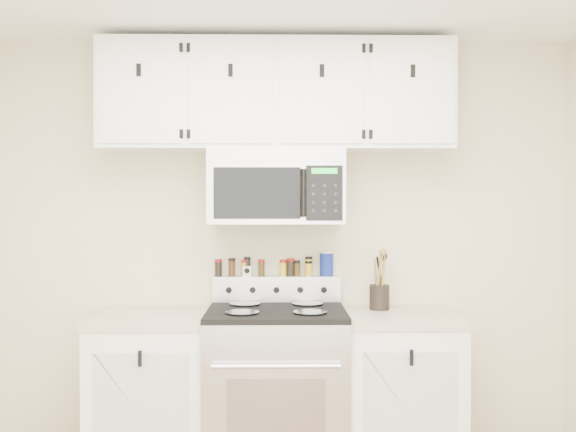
% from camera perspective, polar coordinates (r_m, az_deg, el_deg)
% --- Properties ---
extents(back_wall, '(3.50, 0.01, 2.50)m').
position_cam_1_polar(back_wall, '(3.86, -1.03, -3.10)').
color(back_wall, beige).
rests_on(back_wall, floor).
extents(range, '(0.76, 0.65, 1.10)m').
position_cam_1_polar(range, '(3.69, -1.04, -15.38)').
color(range, '#B7B7BA').
rests_on(range, floor).
extents(base_cabinet_left, '(0.64, 0.62, 0.92)m').
position_cam_1_polar(base_cabinet_left, '(3.78, -11.96, -15.39)').
color(base_cabinet_left, white).
rests_on(base_cabinet_left, floor).
extents(base_cabinet_right, '(0.64, 0.62, 0.92)m').
position_cam_1_polar(base_cabinet_right, '(3.78, 9.88, -15.40)').
color(base_cabinet_right, white).
rests_on(base_cabinet_right, floor).
extents(microwave, '(0.76, 0.44, 0.42)m').
position_cam_1_polar(microwave, '(3.66, -1.03, 2.61)').
color(microwave, '#9E9EA3').
rests_on(microwave, back_wall).
extents(upper_cabinets, '(2.00, 0.35, 0.62)m').
position_cam_1_polar(upper_cabinets, '(3.74, -1.04, 10.60)').
color(upper_cabinets, white).
rests_on(upper_cabinets, back_wall).
extents(utensil_crock, '(0.11, 0.11, 0.34)m').
position_cam_1_polar(utensil_crock, '(3.77, 8.13, -6.97)').
color(utensil_crock, black).
rests_on(utensil_crock, base_cabinet_right).
extents(kitchen_timer, '(0.05, 0.04, 0.06)m').
position_cam_1_polar(kitchen_timer, '(3.84, -3.65, -4.91)').
color(kitchen_timer, white).
rests_on(kitchen_timer, range).
extents(salt_canister, '(0.08, 0.08, 0.15)m').
position_cam_1_polar(salt_canister, '(3.85, 3.45, -4.25)').
color(salt_canister, navy).
rests_on(salt_canister, range).
extents(spice_jar_0, '(0.04, 0.04, 0.10)m').
position_cam_1_polar(spice_jar_0, '(3.85, -6.22, -4.58)').
color(spice_jar_0, black).
rests_on(spice_jar_0, range).
extents(spice_jar_1, '(0.04, 0.04, 0.11)m').
position_cam_1_polar(spice_jar_1, '(3.85, -5.01, -4.55)').
color(spice_jar_1, '#40220F').
rests_on(spice_jar_1, range).
extents(spice_jar_2, '(0.04, 0.04, 0.10)m').
position_cam_1_polar(spice_jar_2, '(3.84, -3.87, -4.63)').
color(spice_jar_2, '#C28B16').
rests_on(spice_jar_2, range).
extents(spice_jar_3, '(0.04, 0.04, 0.12)m').
position_cam_1_polar(spice_jar_3, '(3.84, -3.65, -4.50)').
color(spice_jar_3, black).
rests_on(spice_jar_3, range).
extents(spice_jar_4, '(0.04, 0.04, 0.10)m').
position_cam_1_polar(spice_jar_4, '(3.84, -2.37, -4.62)').
color(spice_jar_4, '#3F2E0F').
rests_on(spice_jar_4, range).
extents(spice_jar_5, '(0.04, 0.04, 0.10)m').
position_cam_1_polar(spice_jar_5, '(3.84, -0.44, -4.63)').
color(spice_jar_5, gold).
rests_on(spice_jar_5, range).
extents(spice_jar_6, '(0.05, 0.05, 0.11)m').
position_cam_1_polar(spice_jar_6, '(3.84, 0.25, -4.58)').
color(spice_jar_6, black).
rests_on(spice_jar_6, range).
extents(spice_jar_7, '(0.04, 0.04, 0.09)m').
position_cam_1_polar(spice_jar_7, '(3.84, 0.80, -4.66)').
color(spice_jar_7, '#473211').
rests_on(spice_jar_7, range).
extents(spice_jar_8, '(0.04, 0.04, 0.09)m').
position_cam_1_polar(spice_jar_8, '(3.84, 1.84, -4.67)').
color(spice_jar_8, orange).
rests_on(spice_jar_8, range).
extents(spice_jar_9, '(0.04, 0.04, 0.12)m').
position_cam_1_polar(spice_jar_9, '(3.84, 1.85, -4.49)').
color(spice_jar_9, gold).
rests_on(spice_jar_9, range).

